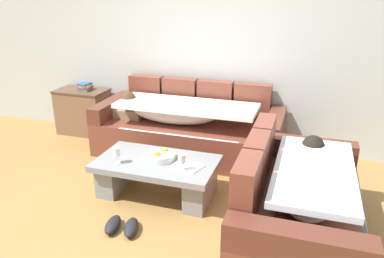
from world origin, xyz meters
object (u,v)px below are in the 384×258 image
(coffee_table, at_px, (157,173))
(pair_of_shoes, at_px, (122,226))
(couch_near_window, at_px, (298,205))
(wine_glass_near_right, at_px, (182,159))
(side_cabinet, at_px, (83,111))
(book_stack_on_cabinet, at_px, (85,87))
(wine_glass_near_left, at_px, (117,152))
(couch_along_wall, at_px, (186,128))
(fruit_bowl, at_px, (161,156))
(open_magazine, at_px, (187,166))

(coffee_table, height_order, pair_of_shoes, coffee_table)
(couch_near_window, relative_size, wine_glass_near_right, 10.26)
(side_cabinet, relative_size, book_stack_on_cabinet, 3.43)
(wine_glass_near_left, relative_size, pair_of_shoes, 0.47)
(couch_along_wall, distance_m, side_cabinet, 1.66)
(fruit_bowl, xyz_separation_m, book_stack_on_cabinet, (-1.67, 1.27, 0.27))
(couch_near_window, bearing_deg, wine_glass_near_right, 79.03)
(wine_glass_near_left, bearing_deg, couch_along_wall, 77.01)
(fruit_bowl, height_order, open_magazine, fruit_bowl)
(couch_along_wall, distance_m, pair_of_shoes, 1.77)
(couch_near_window, xyz_separation_m, fruit_bowl, (-1.35, 0.37, 0.09))
(wine_glass_near_left, xyz_separation_m, side_cabinet, (-1.36, 1.47, -0.17))
(couch_near_window, xyz_separation_m, wine_glass_near_right, (-1.07, 0.21, 0.16))
(couch_near_window, height_order, wine_glass_near_left, couch_near_window)
(fruit_bowl, distance_m, wine_glass_near_left, 0.44)
(fruit_bowl, height_order, pair_of_shoes, fruit_bowl)
(side_cabinet, bearing_deg, wine_glass_near_right, -35.31)
(couch_along_wall, relative_size, couch_near_window, 1.35)
(book_stack_on_cabinet, distance_m, pair_of_shoes, 2.61)
(fruit_bowl, bearing_deg, coffee_table, -132.85)
(fruit_bowl, xyz_separation_m, pair_of_shoes, (-0.09, -0.71, -0.37))
(couch_near_window, bearing_deg, open_magazine, 74.08)
(wine_glass_near_left, bearing_deg, coffee_table, 25.84)
(wine_glass_near_left, height_order, wine_glass_near_right, same)
(coffee_table, relative_size, side_cabinet, 1.67)
(couch_near_window, relative_size, coffee_table, 1.42)
(couch_along_wall, distance_m, open_magazine, 1.18)
(couch_along_wall, bearing_deg, coffee_table, -87.05)
(wine_glass_near_right, relative_size, book_stack_on_cabinet, 0.79)
(couch_near_window, distance_m, wine_glass_near_right, 1.10)
(coffee_table, height_order, book_stack_on_cabinet, book_stack_on_cabinet)
(fruit_bowl, relative_size, wine_glass_near_right, 1.69)
(couch_along_wall, xyz_separation_m, wine_glass_near_right, (0.37, -1.20, 0.16))
(wine_glass_near_right, relative_size, pair_of_shoes, 0.47)
(couch_near_window, distance_m, wine_glass_near_left, 1.74)
(fruit_bowl, bearing_deg, pair_of_shoes, -97.24)
(couch_along_wall, relative_size, pair_of_shoes, 6.52)
(open_magazine, relative_size, book_stack_on_cabinet, 1.33)
(side_cabinet, bearing_deg, couch_near_window, -27.90)
(wine_glass_near_left, height_order, pair_of_shoes, wine_glass_near_left)
(coffee_table, xyz_separation_m, fruit_bowl, (0.04, 0.04, 0.18))
(wine_glass_near_right, bearing_deg, side_cabinet, 144.69)
(fruit_bowl, bearing_deg, open_magazine, -13.23)
(wine_glass_near_right, bearing_deg, couch_along_wall, 107.07)
(couch_along_wall, distance_m, couch_near_window, 2.02)
(fruit_bowl, height_order, side_cabinet, side_cabinet)
(book_stack_on_cabinet, bearing_deg, couch_along_wall, -8.36)
(couch_near_window, height_order, open_magazine, couch_near_window)
(wine_glass_near_right, bearing_deg, pair_of_shoes, -123.79)
(couch_along_wall, height_order, pair_of_shoes, couch_along_wall)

